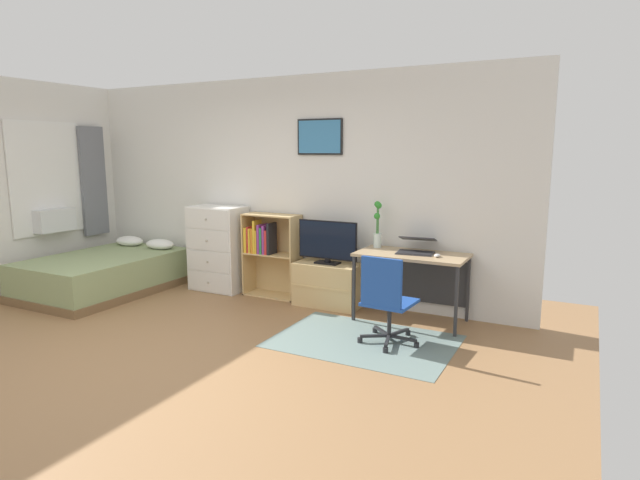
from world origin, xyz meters
The scene contains 13 objects.
ground_plane centered at (0.00, 0.00, 0.00)m, with size 7.20×7.20×0.00m, color #936B44.
wall_back_with_posters centered at (0.00, 2.43, 1.35)m, with size 6.12×0.09×2.70m.
area_rug centered at (1.59, 1.27, 0.00)m, with size 1.70×1.20×0.01m, color slate.
bed centered at (-2.10, 1.40, 0.24)m, with size 1.34×1.96×0.60m.
dresser centered at (-0.85, 2.15, 0.55)m, with size 0.72×0.46×1.10m.
bookshelf centered at (-0.12, 2.22, 0.61)m, with size 0.72×0.30×1.04m.
tv_stand centered at (0.75, 2.17, 0.26)m, with size 0.78×0.41×0.51m.
television centered at (0.75, 2.15, 0.76)m, with size 0.74×0.16×0.50m.
desk centered at (1.79, 2.15, 0.60)m, with size 1.15×0.60×0.74m.
office_chair centered at (1.80, 1.27, 0.46)m, with size 0.57×0.58×0.86m.
laptop centered at (1.81, 2.16, 0.81)m, with size 0.43×0.46×0.17m.
computer_mouse centered at (2.07, 2.01, 0.76)m, with size 0.06×0.10×0.03m, color silver.
bamboo_vase centered at (1.33, 2.23, 0.98)m, with size 0.09×0.10×0.52m.
Camera 1 is at (3.43, -3.18, 1.81)m, focal length 29.34 mm.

